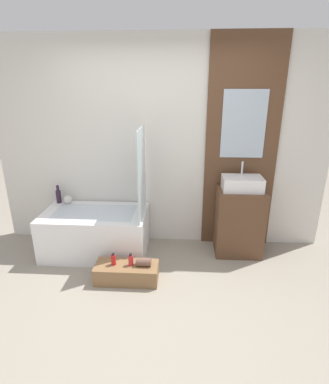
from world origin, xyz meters
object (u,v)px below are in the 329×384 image
(bottle_soap_primary, at_px, (113,259))
(bottle_soap_secondary, at_px, (131,260))
(bathtub, at_px, (96,232))
(vase_tall_dark, at_px, (59,196))
(vase_round_light, at_px, (68,200))
(wooden_step_bench, at_px, (127,273))
(sink, at_px, (242,183))

(bottle_soap_primary, bearing_deg, bottle_soap_secondary, 0.00)
(bathtub, distance_m, bottle_soap_secondary, 0.79)
(vase_tall_dark, height_order, vase_round_light, vase_tall_dark)
(wooden_step_bench, relative_size, vase_tall_dark, 2.84)
(vase_tall_dark, bearing_deg, bathtub, -27.20)
(sink, distance_m, bottle_soap_primary, 1.73)
(wooden_step_bench, height_order, vase_round_light, vase_round_light)
(vase_round_light, bearing_deg, vase_tall_dark, 169.72)
(sink, bearing_deg, bottle_soap_secondary, -150.76)
(sink, bearing_deg, vase_round_light, 176.45)
(bathtub, relative_size, sink, 2.70)
(bottle_soap_primary, relative_size, bottle_soap_secondary, 1.00)
(bottle_soap_secondary, bearing_deg, vase_tall_dark, 141.79)
(vase_round_light, bearing_deg, sink, -3.55)
(vase_round_light, bearing_deg, bathtub, -31.49)
(bottle_soap_primary, distance_m, bottle_soap_secondary, 0.19)
(vase_round_light, bearing_deg, bottle_soap_secondary, -40.92)
(vase_round_light, relative_size, bottle_soap_primary, 0.78)
(bathtub, distance_m, vase_round_light, 0.60)
(wooden_step_bench, bearing_deg, bathtub, 130.26)
(sink, distance_m, bottle_soap_secondary, 1.58)
(bottle_soap_secondary, bearing_deg, bottle_soap_primary, 180.00)
(sink, xyz_separation_m, vase_tall_dark, (-2.34, 0.16, -0.27))
(sink, relative_size, vase_tall_dark, 1.95)
(wooden_step_bench, xyz_separation_m, bottle_soap_secondary, (0.05, 0.00, 0.16))
(wooden_step_bench, height_order, sink, sink)
(wooden_step_bench, bearing_deg, bottle_soap_secondary, 0.00)
(vase_tall_dark, xyz_separation_m, vase_round_light, (0.13, -0.02, -0.04))
(bottle_soap_primary, bearing_deg, wooden_step_bench, 0.00)
(bottle_soap_secondary, bearing_deg, wooden_step_bench, 180.00)
(vase_tall_dark, bearing_deg, bottle_soap_primary, -43.57)
(sink, xyz_separation_m, vase_round_light, (-2.21, 0.14, -0.31))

